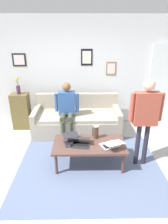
# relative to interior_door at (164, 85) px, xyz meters

# --- Properties ---
(ground_plane) EXTENTS (7.68, 7.68, 0.00)m
(ground_plane) POSITION_rel_interior_door_xyz_m (2.15, 2.11, -1.02)
(ground_plane) COLOR #AAA8A4
(area_rug) EXTENTS (2.60, 2.17, 0.01)m
(area_rug) POSITION_rel_interior_door_xyz_m (2.01, 1.96, -1.02)
(area_rug) COLOR slate
(area_rug) RESTS_ON ground_plane
(back_wall) EXTENTS (7.04, 0.11, 2.70)m
(back_wall) POSITION_rel_interior_door_xyz_m (2.15, -0.09, 0.33)
(back_wall) COLOR silver
(back_wall) RESTS_ON ground_plane
(interior_door) EXTENTS (0.82, 0.09, 2.05)m
(interior_door) POSITION_rel_interior_door_xyz_m (0.00, 0.00, 0.00)
(interior_door) COLOR silver
(interior_door) RESTS_ON ground_plane
(couch) EXTENTS (2.06, 0.92, 0.88)m
(couch) POSITION_rel_interior_door_xyz_m (2.25, 0.55, -0.72)
(couch) COLOR #A19986
(couch) RESTS_ON ground_plane
(coffee_table) EXTENTS (1.30, 0.69, 0.45)m
(coffee_table) POSITION_rel_interior_door_xyz_m (2.01, 1.86, -0.62)
(coffee_table) COLOR brown
(coffee_table) RESTS_ON ground_plane
(laptop_left) EXTENTS (0.43, 0.45, 0.14)m
(laptop_left) POSITION_rel_interior_door_xyz_m (1.62, 1.98, -0.53)
(laptop_left) COLOR silver
(laptop_left) RESTS_ON coffee_table
(laptop_center) EXTENTS (0.37, 0.34, 0.15)m
(laptop_center) POSITION_rel_interior_door_xyz_m (2.16, 1.90, -0.53)
(laptop_center) COLOR #28282D
(laptop_center) RESTS_ON coffee_table
(laptop_right) EXTENTS (0.37, 0.40, 0.13)m
(laptop_right) POSITION_rel_interior_door_xyz_m (2.33, 1.82, -0.53)
(laptop_right) COLOR #28282D
(laptop_right) RESTS_ON coffee_table
(french_press) EXTENTS (0.12, 0.10, 0.28)m
(french_press) POSITION_rel_interior_door_xyz_m (1.87, 1.67, -0.45)
(french_press) COLOR #4C3323
(french_press) RESTS_ON coffee_table
(side_shelf) EXTENTS (0.42, 0.32, 0.91)m
(side_shelf) POSITION_rel_interior_door_xyz_m (3.66, 0.31, -0.57)
(side_shelf) COLOR brown
(side_shelf) RESTS_ON ground_plane
(flower_vase) EXTENTS (0.09, 0.11, 0.44)m
(flower_vase) POSITION_rel_interior_door_xyz_m (3.66, 0.32, 0.04)
(flower_vase) COLOR #512D49
(flower_vase) RESTS_ON side_shelf
(person_standing) EXTENTS (0.57, 0.19, 1.62)m
(person_standing) POSITION_rel_interior_door_xyz_m (1.05, 1.86, 0.02)
(person_standing) COLOR #262530
(person_standing) RESTS_ON ground_plane
(person_seated) EXTENTS (0.55, 0.51, 1.28)m
(person_seated) POSITION_rel_interior_door_xyz_m (2.47, 0.78, -0.30)
(person_seated) COLOR #3F4735
(person_seated) RESTS_ON ground_plane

